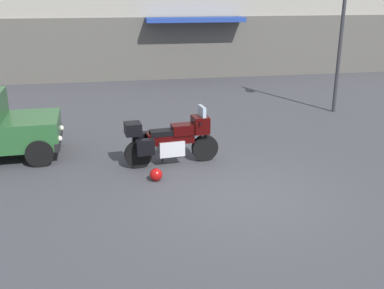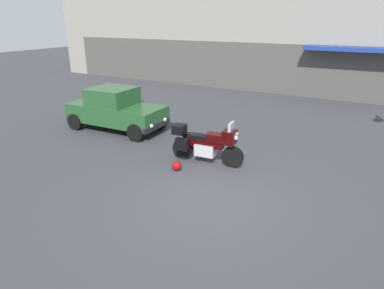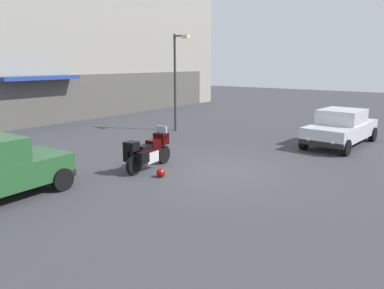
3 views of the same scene
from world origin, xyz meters
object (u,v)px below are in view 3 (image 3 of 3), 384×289
car_sedan_far (341,127)px  helmet (161,173)px  motorcycle (148,151)px  streetlamp_curbside (177,73)px

car_sedan_far → helmet: bearing=-17.5°
helmet → car_sedan_far: 8.74m
motorcycle → helmet: (-0.45, -0.93, -0.48)m
motorcycle → car_sedan_far: (7.66, -4.12, 0.16)m
streetlamp_curbside → car_sedan_far: bearing=-79.3°
helmet → car_sedan_far: (8.11, -3.19, 0.64)m
streetlamp_curbside → motorcycle: bearing=-149.1°
motorcycle → streetlamp_curbside: 7.58m
helmet → car_sedan_far: car_sedan_far is taller
car_sedan_far → streetlamp_curbside: (-1.48, 7.83, 2.19)m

